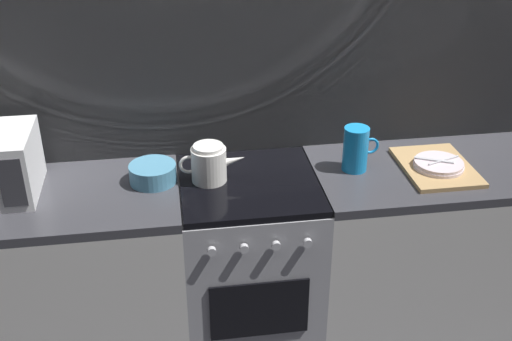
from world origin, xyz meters
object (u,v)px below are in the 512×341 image
at_px(kettle, 209,163).
at_px(dish_pile, 437,166).
at_px(stove_unit, 249,266).
at_px(mixing_bowl, 153,173).
at_px(pitcher, 356,149).

height_order(kettle, dish_pile, kettle).
bearing_deg(stove_unit, kettle, 167.66).
xyz_separation_m(mixing_bowl, pitcher, (0.88, -0.02, 0.06)).
distance_m(mixing_bowl, dish_pile, 1.24).
bearing_deg(mixing_bowl, pitcher, -1.31).
xyz_separation_m(mixing_bowl, dish_pile, (1.24, -0.08, -0.02)).
relative_size(stove_unit, mixing_bowl, 4.50).
height_order(stove_unit, mixing_bowl, mixing_bowl).
relative_size(stove_unit, kettle, 3.16).
bearing_deg(pitcher, stove_unit, -175.15).
height_order(kettle, pitcher, pitcher).
height_order(mixing_bowl, dish_pile, mixing_bowl).
xyz_separation_m(kettle, mixing_bowl, (-0.24, 0.02, -0.04)).
distance_m(kettle, mixing_bowl, 0.24).
xyz_separation_m(kettle, dish_pile, (1.00, -0.06, -0.06)).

